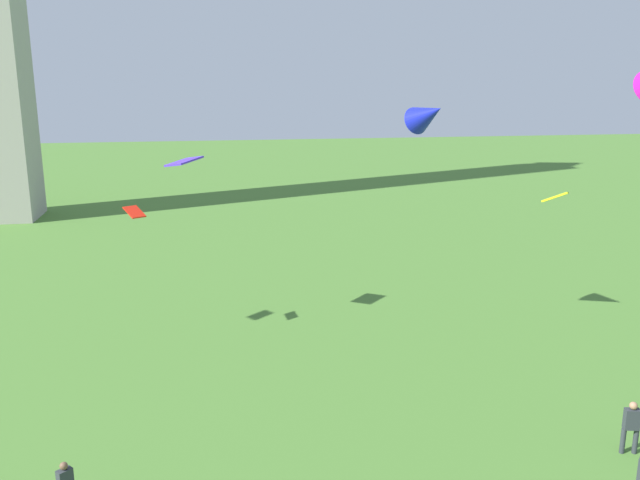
# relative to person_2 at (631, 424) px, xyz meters

# --- Properties ---
(person_2) EXTENTS (0.54, 0.36, 1.78)m
(person_2) POSITION_rel_person_2_xyz_m (0.00, 0.00, 0.00)
(person_2) COLOR #2D3338
(person_2) RESTS_ON ground_plane
(kite_flying_1) EXTENTS (1.71, 1.80, 0.75)m
(kite_flying_1) POSITION_rel_person_2_xyz_m (1.58, 8.76, 5.66)
(kite_flying_1) COLOR yellow
(kite_flying_3) EXTENTS (1.02, 1.09, 0.40)m
(kite_flying_3) POSITION_rel_person_2_xyz_m (-16.06, 11.53, 5.03)
(kite_flying_3) COLOR red
(kite_flying_4) EXTENTS (1.82, 2.25, 1.69)m
(kite_flying_4) POSITION_rel_person_2_xyz_m (-3.93, 9.51, 9.10)
(kite_flying_4) COLOR #151EB5
(kite_flying_5) EXTENTS (1.73, 1.80, 0.41)m
(kite_flying_5) POSITION_rel_person_2_xyz_m (-13.92, 12.56, 7.01)
(kite_flying_5) COLOR #5231DA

